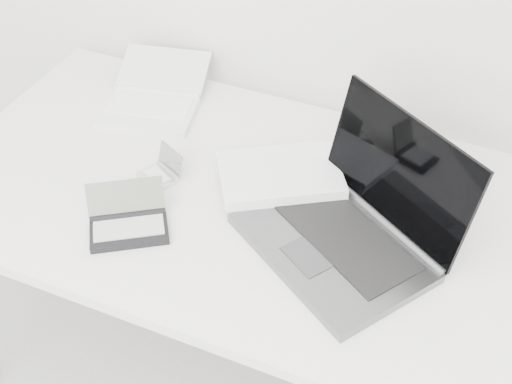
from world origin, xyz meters
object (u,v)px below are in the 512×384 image
at_px(laptop_large, 329,209).
at_px(palmtop_charcoal, 128,223).
at_px(desk, 275,219).
at_px(netbook_open_white, 153,99).

relative_size(laptop_large, palmtop_charcoal, 2.87).
xyz_separation_m(desk, palmtop_charcoal, (-0.26, -0.20, 0.06)).
bearing_deg(netbook_open_white, desk, -40.14).
bearing_deg(laptop_large, netbook_open_white, -170.11).
xyz_separation_m(laptop_large, netbook_open_white, (-0.58, 0.24, -0.02)).
height_order(desk, laptop_large, laptop_large).
bearing_deg(netbook_open_white, palmtop_charcoal, -79.61).
bearing_deg(palmtop_charcoal, desk, 3.62).
bearing_deg(desk, netbook_open_white, 152.59).
bearing_deg(palmtop_charcoal, laptop_large, -7.77).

